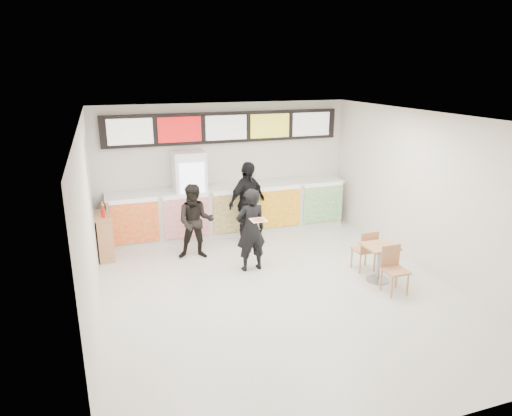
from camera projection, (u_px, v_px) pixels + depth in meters
name	position (u px, v px, depth m)	size (l,w,h in m)	color
floor	(279.00, 290.00, 8.04)	(7.00, 7.00, 0.00)	beige
ceiling	(282.00, 117.00, 7.16)	(7.00, 7.00, 0.00)	white
wall_back	(225.00, 167.00, 10.76)	(6.00, 6.00, 0.00)	silver
wall_left	(90.00, 228.00, 6.67)	(7.00, 7.00, 0.00)	silver
wall_right	(429.00, 193.00, 8.52)	(7.00, 7.00, 0.00)	silver
service_counter	(231.00, 210.00, 10.67)	(5.56, 0.77, 1.14)	silver
menu_board	(226.00, 127.00, 10.41)	(5.50, 0.14, 0.70)	black
drinks_fridge	(190.00, 195.00, 10.27)	(0.70, 0.67, 2.00)	white
mirror_panel	(90.00, 176.00, 8.82)	(0.01, 2.00, 1.50)	#B2B7BF
customer_main	(251.00, 230.00, 8.63)	(0.59, 0.39, 1.62)	black
customer_left	(195.00, 222.00, 9.20)	(0.75, 0.59, 1.55)	black
customer_mid	(247.00, 203.00, 10.02)	(1.07, 0.45, 1.83)	black
pizza_slice	(259.00, 220.00, 8.12)	(0.36, 0.36, 0.02)	beige
cafe_table	(379.00, 256.00, 8.26)	(0.56, 1.41, 0.82)	tan
condiment_ledge	(106.00, 235.00, 9.32)	(0.33, 0.82, 1.10)	tan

